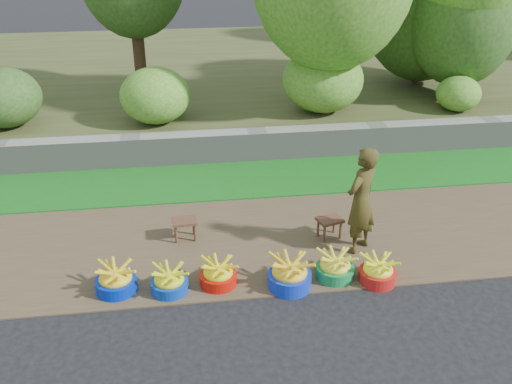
{
  "coord_description": "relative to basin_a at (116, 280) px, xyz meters",
  "views": [
    {
      "loc": [
        -1.32,
        -5.37,
        4.15
      ],
      "look_at": [
        -0.4,
        1.3,
        0.75
      ],
      "focal_mm": 40.0,
      "sensor_mm": 36.0,
      "label": 1
    }
  ],
  "objects": [
    {
      "name": "grass_verge",
      "position": [
        2.21,
        2.88,
        -0.14
      ],
      "size": [
        80.0,
        1.5,
        0.04
      ],
      "primitive_type": "cube",
      "color": "#156318",
      "rests_on": "ground"
    },
    {
      "name": "basin_c",
      "position": [
        1.22,
        -0.03,
        -0.01
      ],
      "size": [
        0.45,
        0.45,
        0.34
      ],
      "color": "#B31207",
      "rests_on": "ground"
    },
    {
      "name": "basin_d",
      "position": [
        2.07,
        -0.19,
        0.01
      ],
      "size": [
        0.53,
        0.53,
        0.4
      ],
      "color": "#102EC1",
      "rests_on": "ground"
    },
    {
      "name": "basin_b",
      "position": [
        0.63,
        -0.1,
        -0.01
      ],
      "size": [
        0.45,
        0.45,
        0.34
      ],
      "color": "#0A36A3",
      "rests_on": "ground"
    },
    {
      "name": "dirt_shoulder",
      "position": [
        2.21,
        0.88,
        -0.15
      ],
      "size": [
        80.0,
        2.5,
        0.02
      ],
      "primitive_type": "cube",
      "color": "brown",
      "rests_on": "ground"
    },
    {
      "name": "basin_a",
      "position": [
        0.0,
        0.0,
        0.0
      ],
      "size": [
        0.49,
        0.49,
        0.37
      ],
      "color": "#0224AE",
      "rests_on": "ground"
    },
    {
      "name": "retaining_wall",
      "position": [
        2.21,
        3.73,
        0.11
      ],
      "size": [
        80.0,
        0.35,
        0.55
      ],
      "primitive_type": "cube",
      "color": "gray",
      "rests_on": "ground"
    },
    {
      "name": "vendor_woman",
      "position": [
        3.12,
        0.5,
        0.58
      ],
      "size": [
        0.63,
        0.61,
        1.46
      ],
      "primitive_type": "imported",
      "rotation": [
        0.0,
        0.0,
        3.85
      ],
      "color": "black",
      "rests_on": "dirt_shoulder"
    },
    {
      "name": "ground_plane",
      "position": [
        2.21,
        -0.37,
        -0.16
      ],
      "size": [
        120.0,
        120.0,
        0.0
      ],
      "primitive_type": "plane",
      "color": "black",
      "rests_on": "ground"
    },
    {
      "name": "earth_bank",
      "position": [
        2.21,
        8.63,
        0.09
      ],
      "size": [
        80.0,
        10.0,
        0.5
      ],
      "primitive_type": "cube",
      "color": "#434823",
      "rests_on": "ground"
    },
    {
      "name": "stool_right",
      "position": [
        2.82,
        0.84,
        0.09
      ],
      "size": [
        0.39,
        0.33,
        0.29
      ],
      "rotation": [
        0.0,
        0.0,
        0.27
      ],
      "color": "#523120",
      "rests_on": "dirt_shoulder"
    },
    {
      "name": "stool_left",
      "position": [
        0.85,
        1.07,
        0.09
      ],
      "size": [
        0.35,
        0.28,
        0.3
      ],
      "rotation": [
        0.0,
        0.0,
        0.06
      ],
      "color": "#523120",
      "rests_on": "dirt_shoulder"
    },
    {
      "name": "basin_e",
      "position": [
        2.65,
        -0.09,
        -0.0
      ],
      "size": [
        0.48,
        0.48,
        0.36
      ],
      "color": "#177C3D",
      "rests_on": "ground"
    },
    {
      "name": "basin_f",
      "position": [
        3.15,
        -0.23,
        -0.01
      ],
      "size": [
        0.46,
        0.46,
        0.34
      ],
      "color": "#B11916",
      "rests_on": "ground"
    }
  ]
}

